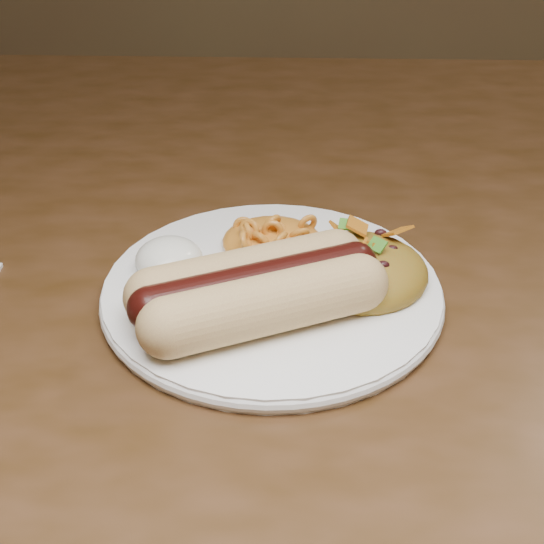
{
  "coord_description": "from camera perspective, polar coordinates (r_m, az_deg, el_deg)",
  "views": [
    {
      "loc": [
        -0.03,
        -0.54,
        1.06
      ],
      "look_at": [
        -0.04,
        -0.1,
        0.77
      ],
      "focal_mm": 50.0,
      "sensor_mm": 36.0,
      "label": 1
    }
  ],
  "objects": [
    {
      "name": "taco_salad",
      "position": [
        0.53,
        6.54,
        0.98
      ],
      "size": [
        0.1,
        0.09,
        0.04
      ],
      "rotation": [
        0.0,
        0.0,
        -0.43
      ],
      "color": "#A03B05",
      "rests_on": "plate"
    },
    {
      "name": "sour_cream",
      "position": [
        0.54,
        -7.81,
        1.52
      ],
      "size": [
        0.06,
        0.06,
        0.03
      ],
      "primitive_type": "ellipsoid",
      "rotation": [
        0.0,
        0.0,
        -0.31
      ],
      "color": "white",
      "rests_on": "plate"
    },
    {
      "name": "plate",
      "position": [
        0.53,
        -0.0,
        -1.45
      ],
      "size": [
        0.27,
        0.27,
        0.01
      ],
      "primitive_type": "cylinder",
      "rotation": [
        0.0,
        0.0,
        0.16
      ],
      "color": "white",
      "rests_on": "table"
    },
    {
      "name": "hotdog",
      "position": [
        0.49,
        -1.1,
        -1.27
      ],
      "size": [
        0.14,
        0.12,
        0.04
      ],
      "rotation": [
        0.0,
        0.0,
        0.41
      ],
      "color": "#E4D178",
      "rests_on": "plate"
    },
    {
      "name": "table",
      "position": [
        0.67,
        3.72,
        -3.63
      ],
      "size": [
        1.6,
        0.9,
        0.75
      ],
      "color": "#4B2E1B",
      "rests_on": "floor"
    },
    {
      "name": "mac_and_cheese",
      "position": [
        0.57,
        0.02,
        3.25
      ],
      "size": [
        0.08,
        0.07,
        0.03
      ],
      "primitive_type": "ellipsoid",
      "rotation": [
        0.0,
        0.0,
        0.01
      ],
      "color": "orange",
      "rests_on": "plate"
    }
  ]
}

